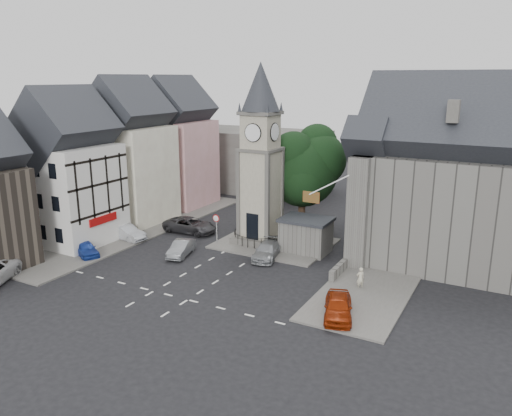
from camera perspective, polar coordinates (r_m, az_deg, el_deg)
The scene contains 23 objects.
ground at distance 40.33m, azimuth -4.90°, elevation -7.06°, with size 120.00×120.00×0.00m, color black.
pavement_west at distance 52.07m, azimuth -12.82°, elevation -2.23°, with size 6.00×30.00×0.14m, color #595651.
pavement_east at distance 42.80m, azimuth 14.90°, elevation -6.11°, with size 6.00×26.00×0.14m, color #595651.
central_island at distance 46.12m, azimuth 2.14°, elevation -4.07°, with size 10.00×8.00×0.16m, color #595651.
road_markings at distance 36.25m, azimuth -9.74°, elevation -9.82°, with size 20.00×8.00×0.01m, color silver.
clock_tower at distance 44.85m, azimuth 0.51°, elevation 5.99°, with size 4.86×4.86×16.25m.
stone_shelter at distance 43.93m, azimuth 5.73°, elevation -3.09°, with size 4.30×3.30×3.08m.
town_tree at distance 48.65m, azimuth 5.38°, elevation 5.25°, with size 7.20×7.20×10.80m.
warning_sign_post at distance 45.63m, azimuth -4.58°, elevation -1.75°, with size 0.70×0.19×2.85m.
terrace_pink at distance 60.10m, azimuth -9.06°, elevation 6.56°, with size 8.10×7.60×12.80m.
terrace_cream at distance 54.05m, azimuth -14.22°, elevation 5.39°, with size 8.10×7.60×12.80m.
terrace_tudor at distance 48.64m, azimuth -20.55°, elevation 3.43°, with size 8.10×7.60×12.00m.
backdrop_west at distance 68.52m, azimuth -0.50°, elevation 5.55°, with size 20.00×10.00×8.00m, color #4C4944.
east_building at distance 43.35m, azimuth 21.01°, elevation 2.20°, with size 14.40×11.40×12.60m.
east_boundary_wall at distance 45.15m, azimuth 12.10°, elevation -4.32°, with size 0.40×16.00×0.90m, color #5A5853.
flagpole at distance 38.25m, azimuth 8.30°, elevation 2.60°, with size 3.68×0.10×2.74m.
car_west_blue at distance 45.52m, azimuth -18.90°, elevation -4.41°, with size 1.49×3.71×1.26m, color #1C3B9E.
car_west_silver at distance 48.79m, azimuth -14.64°, elevation -2.72°, with size 1.50×4.29×1.41m, color #A9ACB1.
car_west_grey at distance 49.79m, azimuth -7.55°, elevation -1.95°, with size 2.49×5.40×1.50m, color #323234.
car_island_silver at distance 43.61m, azimuth -8.54°, elevation -4.57°, with size 1.36×3.90×1.28m, color gray.
car_island_east at distance 42.55m, azimuth 1.25°, elevation -4.88°, with size 1.84×4.53×1.31m, color gray.
car_east_red at distance 32.88m, azimuth 9.37°, elevation -11.06°, with size 1.75×4.35×1.48m, color maroon.
pedestrian at distance 37.24m, azimuth 11.83°, elevation -7.86°, with size 0.60×0.40×1.66m, color beige.
Camera 1 is at (20.82, -31.15, 14.94)m, focal length 35.00 mm.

